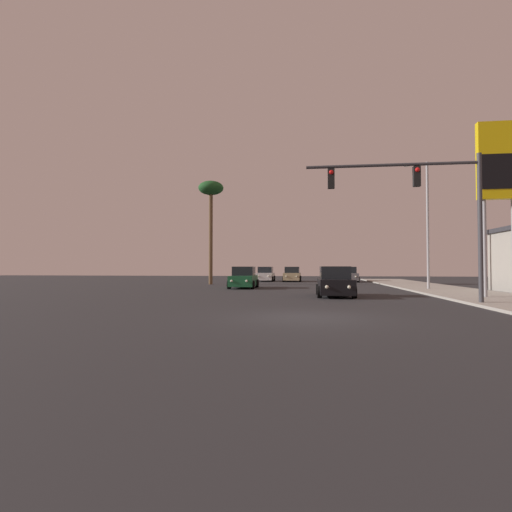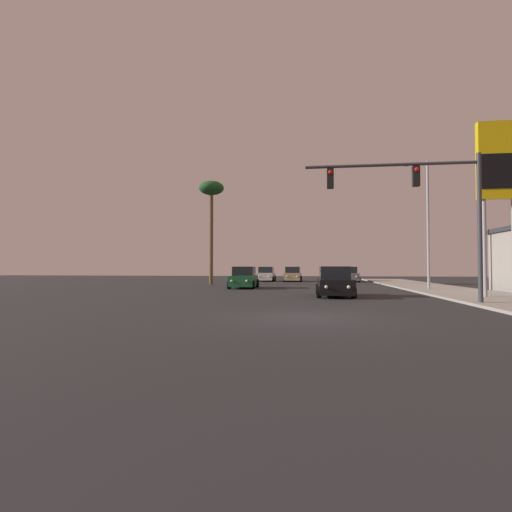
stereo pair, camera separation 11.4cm
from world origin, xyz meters
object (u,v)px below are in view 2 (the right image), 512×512
Objects in this scene: car_white at (266,275)px; street_lamp at (426,218)px; car_grey at (349,275)px; car_black at (335,283)px; car_tan at (293,275)px; palm_tree_mid at (211,195)px; traffic_light_mast at (427,197)px; gas_station_sign at (498,170)px; car_green at (244,278)px.

street_lamp is (13.12, -16.49, 4.36)m from car_white.
street_lamp is (3.77, -15.92, 4.36)m from car_grey.
car_white is 1.00× the size of car_black.
car_tan is 1.00× the size of car_black.
traffic_light_mast is at bearing -52.53° from palm_tree_mid.
street_lamp is at bearing 100.12° from gas_station_sign.
car_tan and car_black have the same top height.
street_lamp is (3.09, 11.09, 0.38)m from traffic_light_mast.
car_black is 0.44× the size of palm_tree_mid.
traffic_light_mast is at bearing 105.42° from car_tan.
gas_station_sign is 0.91× the size of palm_tree_mid.
street_lamp and gas_station_sign have the same top height.
car_white is 1.00× the size of car_green.
traffic_light_mast is at bearing -142.81° from gas_station_sign.
car_white is 0.44× the size of palm_tree_mid.
car_white is at bearing -3.31° from car_tan.
car_white is 12.58m from palm_tree_mid.
car_black is at bearing 99.14° from car_tan.
car_tan is 0.44× the size of palm_tree_mid.
car_tan is 1.00× the size of car_green.
street_lamp is 19.37m from palm_tree_mid.
gas_station_sign is at bearing 102.44° from car_grey.
palm_tree_mid is at bearing 50.33° from car_tan.
gas_station_sign is (1.38, -7.71, 1.50)m from street_lamp.
car_white is 0.48× the size of gas_station_sign.
car_white is at bearing 128.51° from street_lamp.
car_black is 0.48× the size of gas_station_sign.
car_green is 14.05m from street_lamp.
gas_station_sign is (5.15, -23.63, 5.86)m from car_grey.
car_tan is 23.14m from car_black.
traffic_light_mast reaches higher than car_grey.
palm_tree_mid reaches higher than car_grey.
car_black is at bearing 172.80° from gas_station_sign.
car_grey is 0.44× the size of palm_tree_mid.
car_black is at bearing 130.17° from traffic_light_mast.
car_black is 10.49m from street_lamp.
car_grey is at bearing 31.16° from palm_tree_mid.
palm_tree_mid reaches higher than car_black.
car_black is at bearing -53.41° from palm_tree_mid.
car_green is 18.22m from gas_station_sign.
palm_tree_mid reaches higher than traffic_light_mast.
gas_station_sign is at bearing 121.32° from car_white.
car_green is at bearing -56.34° from palm_tree_mid.
street_lamp is at bearing 103.48° from car_grey.
traffic_light_mast is (10.20, -12.48, 3.98)m from car_green.
car_grey is 17.37m from car_green.
gas_station_sign is (4.46, 3.39, 1.88)m from traffic_light_mast.
traffic_light_mast is 5.91m from gas_station_sign.
car_green is (-9.51, -14.54, 0.00)m from car_grey.
car_white is 1.00× the size of car_tan.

